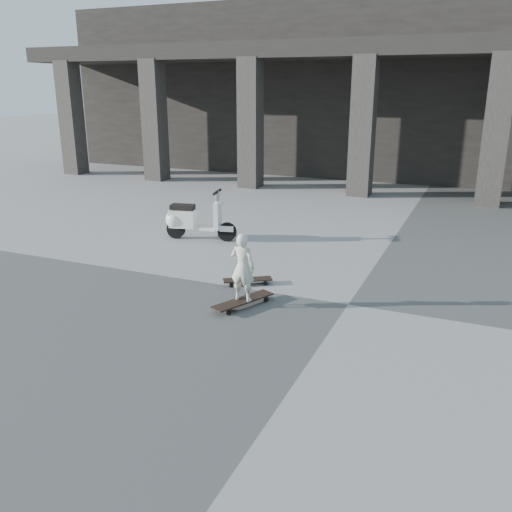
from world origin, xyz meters
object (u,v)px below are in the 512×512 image
at_px(child, 243,267).
at_px(scooter, 189,220).
at_px(longboard, 243,301).
at_px(skateboard_spare, 248,280).

height_order(child, scooter, child).
relative_size(longboard, skateboard_spare, 1.33).
distance_m(skateboard_spare, scooter, 3.11).
bearing_deg(child, scooter, -48.05).
distance_m(longboard, skateboard_spare, 0.94).
distance_m(skateboard_spare, child, 1.09).
relative_size(longboard, scooter, 0.69).
bearing_deg(skateboard_spare, longboard, -102.67).
bearing_deg(child, longboard, -153.05).
height_order(skateboard_spare, child, child).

